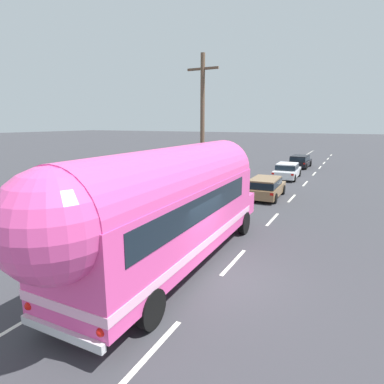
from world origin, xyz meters
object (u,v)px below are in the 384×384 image
object	(u,v)px
utility_pole	(202,131)
car_lead	(266,186)
car_third	(300,161)
car_second	(287,170)
painted_bus	(167,205)

from	to	relation	value
utility_pole	car_lead	xyz separation A→B (m)	(2.61, 4.27, -3.64)
utility_pole	car_lead	distance (m)	6.19
utility_pole	car_lead	bearing A→B (deg)	58.61
car_third	car_second	bearing A→B (deg)	-89.17
car_third	utility_pole	bearing A→B (deg)	-96.20
car_second	car_third	distance (m)	7.74
car_lead	car_third	world-z (taller)	same
car_lead	car_second	bearing A→B (deg)	91.86
utility_pole	car_third	xyz separation A→B (m)	(2.22, 20.46, -3.64)
utility_pole	painted_bus	size ratio (longest dim) A/B	0.70
painted_bus	car_second	size ratio (longest dim) A/B	2.57
car_second	car_lead	bearing A→B (deg)	-88.14
utility_pole	car_third	distance (m)	20.90
utility_pole	car_third	size ratio (longest dim) A/B	1.97
painted_bus	car_third	size ratio (longest dim) A/B	2.81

